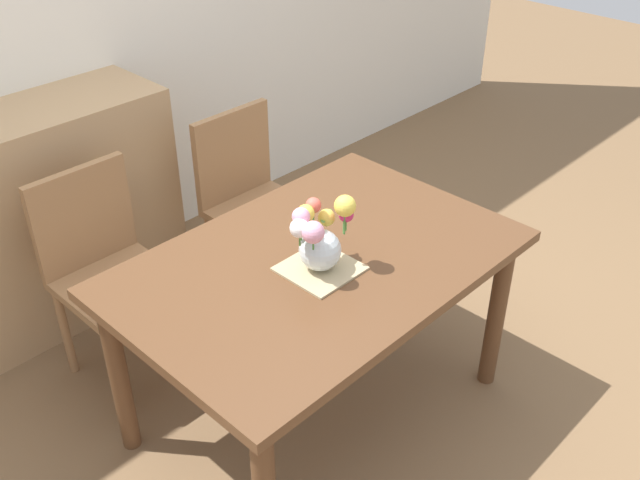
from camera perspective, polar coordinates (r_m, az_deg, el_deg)
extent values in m
plane|color=brown|center=(3.01, -0.17, -13.13)|extent=(12.00, 12.00, 0.00)
cube|color=brown|center=(2.54, -0.19, -1.85)|extent=(1.40, 0.94, 0.04)
cylinder|color=brown|center=(2.98, 13.69, -5.68)|extent=(0.07, 0.07, 0.70)
cylinder|color=brown|center=(2.73, -15.52, -10.26)|extent=(0.07, 0.07, 0.70)
cylinder|color=brown|center=(3.34, 2.48, 0.02)|extent=(0.07, 0.07, 0.70)
cube|color=#9E7047|center=(2.99, -15.57, -3.34)|extent=(0.42, 0.42, 0.04)
cylinder|color=#9E7047|center=(3.08, -10.29, -6.92)|extent=(0.04, 0.04, 0.44)
cylinder|color=#9E7047|center=(2.95, -15.93, -10.02)|extent=(0.04, 0.04, 0.44)
cylinder|color=#9E7047|center=(3.32, -14.04, -4.04)|extent=(0.04, 0.04, 0.44)
cylinder|color=#9E7047|center=(3.20, -19.37, -6.73)|extent=(0.04, 0.04, 0.44)
cube|color=#9E7047|center=(3.01, -18.16, 1.71)|extent=(0.42, 0.04, 0.42)
cube|color=#9E7047|center=(3.35, -4.52, 2.21)|extent=(0.42, 0.42, 0.04)
cylinder|color=#9E7047|center=(3.47, -0.15, -1.12)|extent=(0.04, 0.04, 0.44)
cylinder|color=#9E7047|center=(3.27, -4.56, -3.67)|extent=(0.04, 0.04, 0.44)
cylinder|color=#9E7047|center=(3.69, -4.16, 1.07)|extent=(0.04, 0.04, 0.44)
cylinder|color=#9E7047|center=(3.50, -8.51, -1.18)|extent=(0.04, 0.04, 0.44)
cube|color=#9E7047|center=(3.37, -6.89, 6.70)|extent=(0.42, 0.04, 0.42)
cube|color=tan|center=(3.40, -22.56, 0.84)|extent=(1.40, 0.44, 1.00)
sphere|color=#B7933D|center=(3.18, -17.00, 5.63)|extent=(0.04, 0.04, 0.04)
sphere|color=#B7933D|center=(3.38, -15.92, -0.38)|extent=(0.04, 0.04, 0.04)
cube|color=tan|center=(2.47, 0.00, -2.25)|extent=(0.24, 0.24, 0.01)
sphere|color=silver|center=(2.43, 0.00, -0.79)|extent=(0.14, 0.14, 0.14)
sphere|color=#D12D66|center=(2.40, 2.07, 2.00)|extent=(0.05, 0.05, 0.05)
cylinder|color=#478438|center=(2.42, 2.05, 1.37)|extent=(0.01, 0.01, 0.06)
sphere|color=#EFD14C|center=(2.36, -1.14, 2.11)|extent=(0.06, 0.06, 0.06)
cylinder|color=#478438|center=(2.39, -1.13, 1.23)|extent=(0.01, 0.01, 0.09)
sphere|color=#E55B4C|center=(2.39, -0.51, 2.74)|extent=(0.05, 0.05, 0.05)
cylinder|color=#478438|center=(2.42, -0.51, 1.79)|extent=(0.01, 0.01, 0.09)
sphere|color=white|center=(2.32, -1.62, 0.95)|extent=(0.06, 0.06, 0.06)
cylinder|color=#478438|center=(2.34, -1.61, 0.24)|extent=(0.01, 0.01, 0.07)
sphere|color=#EFD14C|center=(2.44, 0.52, 1.78)|extent=(0.06, 0.06, 0.06)
cylinder|color=#478438|center=(2.45, 0.52, 1.44)|extent=(0.01, 0.01, 0.03)
sphere|color=#EFD14C|center=(2.36, 1.98, 2.70)|extent=(0.07, 0.07, 0.07)
cylinder|color=#478438|center=(2.39, 1.95, 1.57)|extent=(0.01, 0.01, 0.11)
sphere|color=#EA9EBC|center=(2.30, -0.54, 0.61)|extent=(0.07, 0.07, 0.07)
cylinder|color=#478438|center=(2.32, -0.54, -0.08)|extent=(0.01, 0.01, 0.07)
sphere|color=#EA9EBC|center=(2.34, -1.51, 1.86)|extent=(0.06, 0.06, 0.06)
cylinder|color=#478438|center=(2.36, -1.49, 0.91)|extent=(0.01, 0.01, 0.09)
sphere|color=#D12D66|center=(2.37, 1.91, 2.59)|extent=(0.06, 0.06, 0.06)
cylinder|color=#478438|center=(2.40, 1.89, 1.55)|extent=(0.01, 0.01, 0.10)
ellipsoid|color=#478438|center=(2.44, 0.60, 1.96)|extent=(0.07, 0.05, 0.02)
ellipsoid|color=#478438|center=(2.38, -1.57, 0.78)|extent=(0.07, 0.07, 0.02)
ellipsoid|color=#478438|center=(2.39, -1.10, 1.07)|extent=(0.06, 0.07, 0.02)
ellipsoid|color=#478438|center=(2.44, 0.39, 1.81)|extent=(0.07, 0.06, 0.01)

